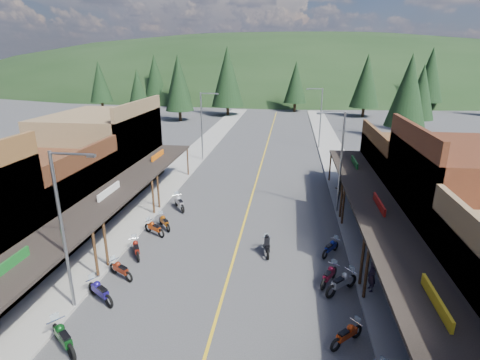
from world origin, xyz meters
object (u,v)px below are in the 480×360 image
at_px(pine_8, 138,94).
at_px(pine_4, 366,81).
at_px(streetlight_0, 65,226).
at_px(pine_0, 100,82).
at_px(pine_10, 179,85).
at_px(rider_on_bike, 267,246).
at_px(pine_2, 227,76).
at_px(pine_7, 155,75).
at_px(bike_west_9, 164,221).
at_px(streetlight_1, 203,123).
at_px(bike_west_6, 121,269).
at_px(bike_east_7, 329,274).
at_px(bike_west_4, 63,336).
at_px(shop_east_3, 416,173).
at_px(pine_5, 430,75).
at_px(pedestrian_east_a, 372,276).
at_px(bike_west_8, 154,227).
at_px(pine_3, 296,82).
at_px(pine_11, 408,90).
at_px(bike_west_10, 179,202).
at_px(bike_east_8, 331,247).
at_px(pine_1, 178,77).
at_px(pine_9, 421,92).
at_px(pedestrian_east_b, 340,189).
at_px(bike_west_7, 136,248).
at_px(shop_east_2, 469,205).
at_px(bike_east_5, 347,334).
at_px(shop_west_2, 41,198).
at_px(bike_west_5, 100,290).
at_px(shop_west_3, 105,151).

bearing_deg(pine_8, pine_4, 26.57).
xyz_separation_m(streetlight_0, pine_0, (-33.05, 68.00, 2.02)).
height_order(pine_10, rider_on_bike, pine_10).
distance_m(pine_2, pine_7, 28.44).
bearing_deg(bike_west_9, streetlight_1, 54.81).
xyz_separation_m(bike_west_6, bike_west_9, (0.37, 6.47, -0.00)).
xyz_separation_m(bike_west_9, bike_east_7, (11.14, -5.50, 0.01)).
bearing_deg(bike_west_4, pine_8, 56.85).
height_order(shop_east_3, pine_5, pine_5).
bearing_deg(pedestrian_east_a, streetlight_0, -90.23).
bearing_deg(pine_7, bike_west_8, -70.55).
xyz_separation_m(shop_east_3, pine_3, (-9.75, 54.70, 3.95)).
bearing_deg(pine_0, pine_11, -21.80).
distance_m(pine_2, bike_west_10, 51.82).
relative_size(streetlight_0, bike_east_8, 4.20).
distance_m(pine_1, bike_west_4, 80.94).
relative_size(pine_0, bike_west_9, 5.60).
distance_m(pine_9, bike_east_7, 50.99).
distance_m(pine_11, pedestrian_east_b, 30.55).
height_order(bike_west_7, bike_east_7, bike_west_7).
distance_m(bike_west_4, bike_east_8, 15.36).
xyz_separation_m(shop_east_2, streetlight_0, (-20.74, -7.70, 0.94)).
bearing_deg(pedestrian_east_b, pine_7, -59.58).
bearing_deg(bike_west_8, bike_west_6, -148.84).
height_order(pine_11, bike_east_5, pine_11).
distance_m(pine_1, bike_east_7, 78.28).
bearing_deg(bike_west_7, bike_west_4, -119.55).
height_order(shop_west_2, pine_11, pine_11).
xyz_separation_m(pine_5, bike_east_7, (-28.45, -74.18, -7.42)).
distance_m(pine_0, pine_7, 16.14).
xyz_separation_m(bike_east_5, pedestrian_east_a, (1.75, 4.00, 0.45)).
height_order(shop_east_2, bike_east_8, shop_east_2).
relative_size(pine_2, bike_east_7, 7.02).
distance_m(bike_west_4, rider_on_bike, 12.20).
xyz_separation_m(shop_east_3, rider_on_bike, (-11.76, -10.71, -1.95)).
xyz_separation_m(bike_west_4, bike_west_5, (-0.07, 3.32, -0.04)).
relative_size(pine_0, bike_west_8, 5.55).
bearing_deg(streetlight_0, shop_east_2, 20.37).
bearing_deg(bike_west_5, bike_west_6, 31.17).
relative_size(shop_west_3, pedestrian_east_a, 6.43).
relative_size(pine_11, bike_west_4, 5.30).
height_order(streetlight_0, pine_1, pine_1).
xyz_separation_m(pine_3, bike_west_8, (-9.95, -63.77, -5.92)).
relative_size(pine_5, pine_7, 1.12).
bearing_deg(shop_west_3, bike_west_8, -49.18).
bearing_deg(pine_0, streetlight_0, -64.08).
bearing_deg(pine_9, bike_west_10, -127.76).
bearing_deg(bike_west_6, shop_west_2, 88.31).
relative_size(pine_1, pine_4, 1.00).
height_order(pine_2, bike_east_5, pine_2).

